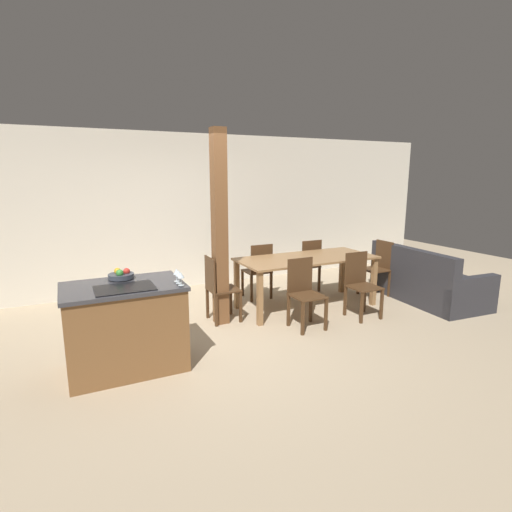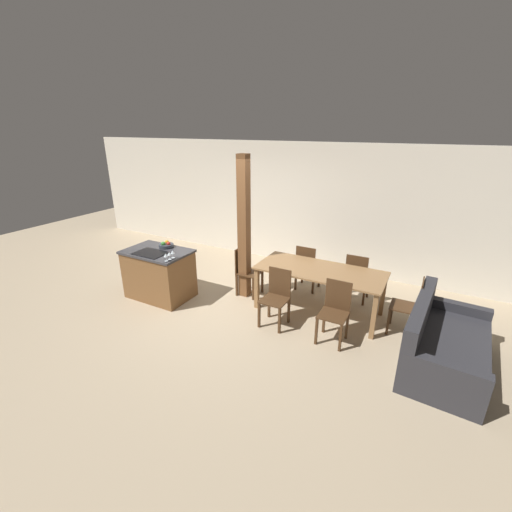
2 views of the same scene
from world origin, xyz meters
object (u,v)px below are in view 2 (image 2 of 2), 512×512
(dining_chair_foot_end, at_px, (410,306))
(dining_chair_near_left, at_px, (276,296))
(dining_chair_near_right, at_px, (335,310))
(wine_glass_far, at_px, (173,252))
(wine_glass_near, at_px, (166,255))
(dining_table, at_px, (320,275))
(wine_glass_middle, at_px, (169,254))
(dining_chair_head_end, at_px, (246,270))
(dining_chair_far_left, at_px, (307,267))
(timber_post, at_px, (244,229))
(kitchen_island, at_px, (159,274))
(dining_chair_far_right, at_px, (357,277))
(couch, at_px, (443,346))
(fruit_bowl, at_px, (166,245))

(dining_chair_foot_end, bearing_deg, dining_chair_near_left, -70.17)
(dining_chair_near_right, bearing_deg, wine_glass_far, -172.97)
(wine_glass_near, bearing_deg, dining_table, 27.76)
(wine_glass_middle, height_order, dining_chair_head_end, wine_glass_middle)
(dining_chair_near_left, xyz_separation_m, dining_chair_head_end, (-0.95, 0.68, 0.00))
(dining_chair_far_left, height_order, timber_post, timber_post)
(kitchen_island, xyz_separation_m, dining_chair_far_left, (2.30, 1.55, 0.03))
(dining_chair_head_end, bearing_deg, dining_table, -90.00)
(dining_chair_far_left, height_order, dining_chair_far_right, same)
(wine_glass_far, distance_m, couch, 4.25)
(wine_glass_far, distance_m, dining_chair_foot_end, 3.85)
(dining_chair_far_right, relative_size, couch, 0.50)
(timber_post, bearing_deg, wine_glass_near, -126.81)
(dining_chair_near_left, height_order, dining_chair_near_right, same)
(kitchen_island, bearing_deg, dining_chair_near_left, 4.57)
(dining_chair_near_right, height_order, timber_post, timber_post)
(wine_glass_far, xyz_separation_m, couch, (4.17, 0.44, -0.73))
(fruit_bowl, bearing_deg, dining_chair_foot_end, 8.68)
(dining_chair_near_left, xyz_separation_m, dining_chair_foot_end, (1.89, 0.68, 0.00))
(dining_chair_near_left, bearing_deg, kitchen_island, -175.43)
(dining_chair_near_right, xyz_separation_m, couch, (1.44, 0.10, -0.20))
(dining_table, bearing_deg, dining_chair_foot_end, -0.00)
(wine_glass_far, height_order, dining_chair_far_right, wine_glass_far)
(kitchen_island, xyz_separation_m, dining_chair_head_end, (1.35, 0.87, 0.03))
(wine_glass_middle, xyz_separation_m, dining_chair_far_left, (1.78, 1.78, -0.54))
(wine_glass_near, distance_m, wine_glass_far, 0.17)
(wine_glass_far, relative_size, dining_chair_far_right, 0.15)
(fruit_bowl, relative_size, timber_post, 0.10)
(kitchen_island, bearing_deg, dining_chair_near_right, 3.25)
(fruit_bowl, relative_size, dining_chair_near_right, 0.29)
(kitchen_island, relative_size, timber_post, 0.46)
(wine_glass_far, height_order, dining_chair_head_end, wine_glass_far)
(wine_glass_near, distance_m, dining_chair_far_right, 3.35)
(timber_post, bearing_deg, kitchen_island, -149.46)
(wine_glass_near, distance_m, dining_chair_head_end, 1.54)
(wine_glass_middle, xyz_separation_m, dining_chair_near_right, (2.72, 0.42, -0.54))
(dining_chair_near_right, height_order, dining_chair_far_right, same)
(wine_glass_middle, distance_m, dining_chair_foot_end, 3.87)
(couch, bearing_deg, wine_glass_middle, 101.31)
(wine_glass_middle, distance_m, wine_glass_far, 0.08)
(dining_chair_near_left, distance_m, dining_chair_far_right, 1.66)
(fruit_bowl, relative_size, dining_chair_near_left, 0.29)
(dining_chair_head_end, distance_m, couch, 3.39)
(wine_glass_near, distance_m, dining_chair_near_right, 2.82)
(dining_table, height_order, dining_chair_near_left, dining_chair_near_left)
(dining_chair_near_left, bearing_deg, dining_chair_far_right, 55.37)
(dining_chair_far_left, height_order, dining_chair_foot_end, same)
(dining_chair_near_right, xyz_separation_m, dining_chair_foot_end, (0.95, 0.68, 0.00))
(wine_glass_near, bearing_deg, couch, 8.29)
(dining_chair_near_right, bearing_deg, wine_glass_near, -169.55)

